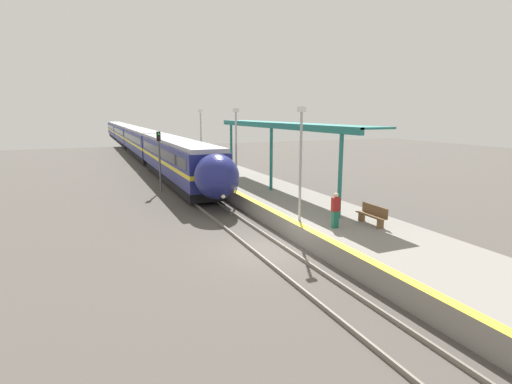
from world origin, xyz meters
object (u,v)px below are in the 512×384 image
at_px(platform_bench, 373,214).
at_px(lamppost_far, 201,137).
at_px(train, 134,138).
at_px(lamppost_mid, 236,144).
at_px(person_waiting, 336,210).
at_px(lamppost_near, 301,157).
at_px(railway_signal, 159,156).

distance_m(platform_bench, lamppost_far, 19.69).
xyz_separation_m(train, lamppost_mid, (2.14, -39.77, 1.80)).
bearing_deg(lamppost_far, train, 93.93).
relative_size(train, person_waiting, 54.56).
bearing_deg(lamppost_near, person_waiting, -66.12).
xyz_separation_m(platform_bench, lamppost_mid, (-2.71, 10.67, 2.58)).
height_order(train, lamppost_far, lamppost_far).
height_order(lamppost_mid, lamppost_far, same).
relative_size(lamppost_near, lamppost_far, 1.00).
distance_m(person_waiting, lamppost_far, 19.29).
bearing_deg(lamppost_far, platform_bench, -82.01).
height_order(platform_bench, person_waiting, person_waiting).
bearing_deg(lamppost_mid, lamppost_near, -90.00).
bearing_deg(lamppost_far, lamppost_near, -90.00).
height_order(person_waiting, lamppost_mid, lamppost_mid).
distance_m(railway_signal, lamppost_mid, 6.95).
relative_size(platform_bench, lamppost_near, 0.33).
bearing_deg(platform_bench, lamppost_near, 143.51).
distance_m(train, railway_signal, 34.37).
bearing_deg(lamppost_near, train, 92.53).
bearing_deg(platform_bench, railway_signal, 113.00).
bearing_deg(platform_bench, lamppost_mid, 104.26).
xyz_separation_m(railway_signal, lamppost_near, (4.14, -14.12, 1.16)).
bearing_deg(platform_bench, lamppost_far, 97.99).
relative_size(railway_signal, lamppost_far, 0.86).
distance_m(lamppost_near, lamppost_mid, 8.66).
xyz_separation_m(person_waiting, lamppost_far, (-0.80, 19.14, 2.24)).
bearing_deg(railway_signal, person_waiting, -72.78).
bearing_deg(railway_signal, train, 86.67).
bearing_deg(railway_signal, lamppost_mid, -52.86).
height_order(train, lamppost_mid, lamppost_mid).
relative_size(train, lamppost_mid, 16.35).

